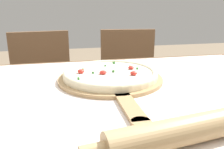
{
  "coord_description": "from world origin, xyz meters",
  "views": [
    {
      "loc": [
        -0.18,
        -0.71,
        1.05
      ],
      "look_at": [
        -0.01,
        0.07,
        0.81
      ],
      "focal_mm": 38.0,
      "sensor_mm": 36.0,
      "label": 1
    }
  ],
  "objects_px": {
    "pizza_peel": "(111,80)",
    "chair_right": "(129,84)",
    "pizza": "(110,74)",
    "rolling_pin": "(195,128)",
    "chair_left": "(44,90)"
  },
  "relations": [
    {
      "from": "pizza_peel",
      "to": "pizza",
      "type": "relative_size",
      "value": 1.64
    },
    {
      "from": "chair_left",
      "to": "pizza",
      "type": "bearing_deg",
      "value": -72.64
    },
    {
      "from": "pizza",
      "to": "rolling_pin",
      "type": "relative_size",
      "value": 0.72
    },
    {
      "from": "chair_right",
      "to": "pizza_peel",
      "type": "bearing_deg",
      "value": -104.81
    },
    {
      "from": "rolling_pin",
      "to": "chair_left",
      "type": "height_order",
      "value": "chair_left"
    },
    {
      "from": "pizza_peel",
      "to": "chair_left",
      "type": "xyz_separation_m",
      "value": [
        -0.3,
        0.72,
        -0.28
      ]
    },
    {
      "from": "chair_left",
      "to": "pizza_peel",
      "type": "bearing_deg",
      "value": -73.18
    },
    {
      "from": "pizza_peel",
      "to": "chair_left",
      "type": "bearing_deg",
      "value": 112.52
    },
    {
      "from": "chair_right",
      "to": "rolling_pin",
      "type": "bearing_deg",
      "value": -93.4
    },
    {
      "from": "chair_right",
      "to": "pizza",
      "type": "bearing_deg",
      "value": -105.34
    },
    {
      "from": "pizza_peel",
      "to": "rolling_pin",
      "type": "height_order",
      "value": "rolling_pin"
    },
    {
      "from": "pizza_peel",
      "to": "chair_right",
      "type": "height_order",
      "value": "chair_right"
    },
    {
      "from": "pizza_peel",
      "to": "pizza",
      "type": "xyz_separation_m",
      "value": [
        -0.0,
        0.02,
        0.02
      ]
    },
    {
      "from": "rolling_pin",
      "to": "chair_left",
      "type": "xyz_separation_m",
      "value": [
        -0.39,
        1.14,
        -0.3
      ]
    },
    {
      "from": "chair_left",
      "to": "chair_right",
      "type": "bearing_deg",
      "value": -5.71
    }
  ]
}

